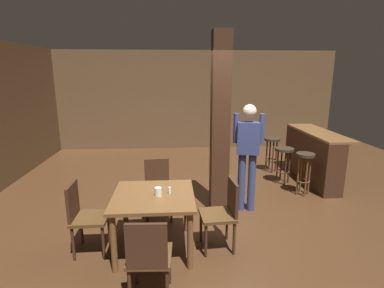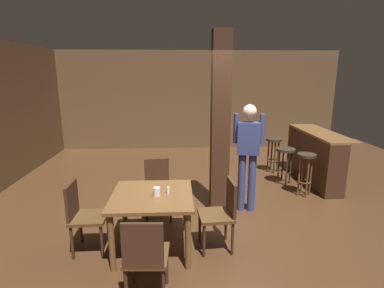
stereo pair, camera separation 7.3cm
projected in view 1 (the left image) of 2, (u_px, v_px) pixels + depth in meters
ground_plane at (219, 217)px, 4.64m from camera, size 10.80×10.80×0.00m
wall_back at (196, 100)px, 8.69m from camera, size 8.00×0.10×2.80m
pillar at (220, 125)px, 4.64m from camera, size 0.28×0.28×2.80m
dining_table at (154, 203)px, 3.67m from camera, size 0.99×0.99×0.74m
chair_west at (84, 214)px, 3.64m from camera, size 0.42×0.42×0.89m
chair_east at (223, 211)px, 3.73m from camera, size 0.45×0.45×0.89m
chair_south at (149, 255)px, 2.82m from camera, size 0.44×0.44×0.89m
chair_north at (158, 186)px, 4.56m from camera, size 0.46×0.46×0.89m
napkin_cup at (158, 192)px, 3.60m from camera, size 0.09×0.09×0.10m
salt_shaker at (170, 190)px, 3.66m from camera, size 0.03×0.03×0.09m
standing_person at (248, 150)px, 4.67m from camera, size 0.47×0.26×1.72m
bar_counter at (312, 156)px, 6.14m from camera, size 0.56×1.91×1.03m
bar_stool_near at (305, 165)px, 5.38m from camera, size 0.32×0.32×0.78m
bar_stool_mid at (284, 157)px, 5.95m from camera, size 0.37×0.37×0.73m
bar_stool_far at (272, 147)px, 6.67m from camera, size 0.34×0.34×0.77m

